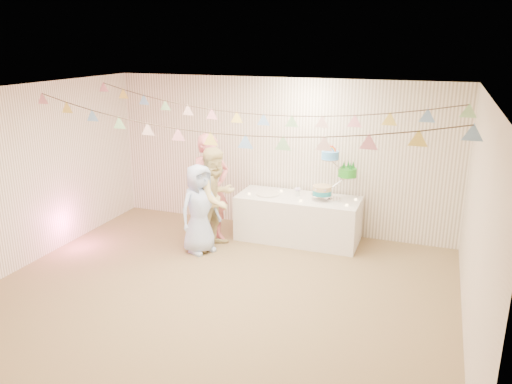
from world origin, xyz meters
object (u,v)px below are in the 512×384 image
(person_adult_b, at_px, (216,198))
(cake_stand, at_px, (334,175))
(person_adult_a, at_px, (211,189))
(person_child, at_px, (200,209))
(table, at_px, (298,219))

(person_adult_b, bearing_deg, cake_stand, -48.88)
(person_adult_a, bearing_deg, person_child, -137.74)
(table, bearing_deg, person_child, -142.87)
(person_adult_a, distance_m, person_child, 0.51)
(person_child, bearing_deg, person_adult_b, -4.09)
(table, height_order, person_adult_b, person_adult_b)
(person_adult_a, xyz_separation_m, person_child, (0.03, -0.48, -0.19))
(person_adult_a, bearing_deg, person_adult_b, -99.57)
(table, relative_size, person_adult_a, 1.11)
(person_adult_a, xyz_separation_m, person_adult_b, (0.20, -0.22, -0.08))
(table, relative_size, cake_stand, 2.42)
(cake_stand, xyz_separation_m, person_child, (-1.85, -1.03, -0.46))
(cake_stand, height_order, person_adult_a, person_adult_a)
(person_adult_b, xyz_separation_m, person_child, (-0.16, -0.26, -0.11))
(table, distance_m, person_child, 1.66)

